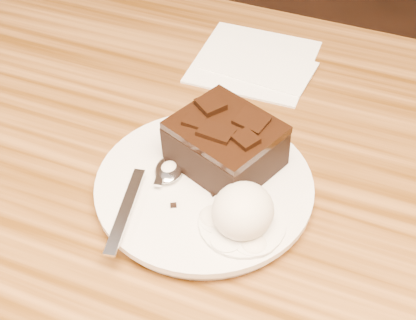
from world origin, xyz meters
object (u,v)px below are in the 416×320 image
at_px(brownie, 225,146).
at_px(napkin, 254,61).
at_px(ice_cream_scoop, 243,211).
at_px(plate, 204,189).
at_px(spoon, 169,171).

bearing_deg(brownie, napkin, 100.42).
relative_size(ice_cream_scoop, napkin, 0.41).
bearing_deg(plate, napkin, 96.84).
xyz_separation_m(plate, spoon, (-0.04, -0.00, 0.01)).
bearing_deg(brownie, plate, -104.37).
distance_m(brownie, ice_cream_scoop, 0.08).
xyz_separation_m(spoon, napkin, (0.01, 0.24, -0.02)).
distance_m(spoon, napkin, 0.24).
relative_size(plate, napkin, 1.49).
relative_size(brownie, spoon, 0.61).
height_order(plate, napkin, plate).
height_order(brownie, spoon, brownie).
bearing_deg(napkin, plate, -83.16).
height_order(plate, brownie, brownie).
distance_m(plate, spoon, 0.04).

